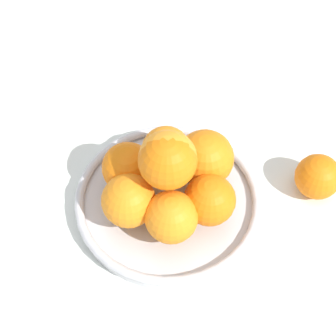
% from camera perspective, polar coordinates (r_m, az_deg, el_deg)
% --- Properties ---
extents(ground_plane, '(4.00, 4.00, 0.00)m').
position_cam_1_polar(ground_plane, '(0.80, 0.00, -3.88)').
color(ground_plane, silver).
extents(fruit_bowl, '(0.26, 0.26, 0.03)m').
position_cam_1_polar(fruit_bowl, '(0.79, 0.00, -3.38)').
color(fruit_bowl, silver).
rests_on(fruit_bowl, ground_plane).
extents(orange_pile, '(0.18, 0.18, 0.13)m').
position_cam_1_polar(orange_pile, '(0.73, 0.14, -0.71)').
color(orange_pile, orange).
rests_on(orange_pile, fruit_bowl).
extents(stray_orange, '(0.06, 0.06, 0.06)m').
position_cam_1_polar(stray_orange, '(0.81, 14.98, -0.86)').
color(stray_orange, orange).
rests_on(stray_orange, ground_plane).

